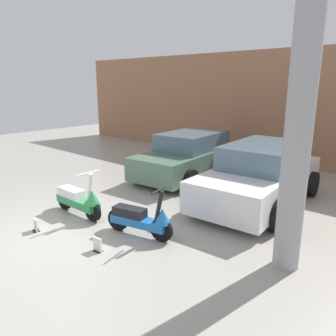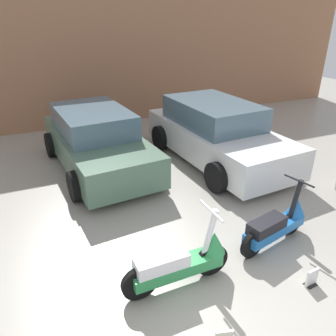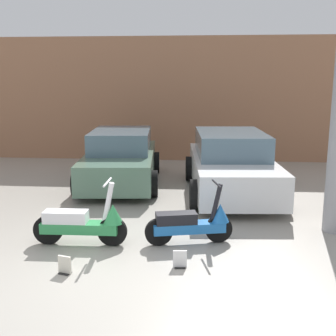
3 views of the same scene
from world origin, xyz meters
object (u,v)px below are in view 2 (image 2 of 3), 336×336
(scooter_front_left, at_px, (182,261))
(placard_near_right_scooter, at_px, (312,278))
(car_rear_left, at_px, (97,141))
(car_rear_center, at_px, (216,133))
(scooter_front_right, at_px, (278,224))

(scooter_front_left, relative_size, placard_near_right_scooter, 5.99)
(placard_near_right_scooter, bearing_deg, scooter_front_left, 155.66)
(car_rear_left, bearing_deg, car_rear_center, 70.06)
(car_rear_center, bearing_deg, car_rear_left, -108.90)
(car_rear_center, relative_size, placard_near_right_scooter, 16.84)
(scooter_front_right, height_order, placard_near_right_scooter, scooter_front_right)
(scooter_front_left, xyz_separation_m, car_rear_left, (-0.20, 4.24, 0.27))
(scooter_front_left, height_order, scooter_front_right, scooter_front_left)
(car_rear_center, distance_m, placard_near_right_scooter, 4.38)
(scooter_front_left, height_order, car_rear_center, car_rear_center)
(scooter_front_right, relative_size, car_rear_center, 0.33)
(placard_near_right_scooter, bearing_deg, scooter_front_right, 80.12)
(scooter_front_right, distance_m, car_rear_left, 4.50)
(car_rear_left, height_order, car_rear_center, car_rear_center)
(car_rear_left, height_order, placard_near_right_scooter, car_rear_left)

